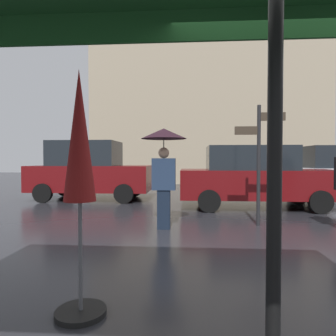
# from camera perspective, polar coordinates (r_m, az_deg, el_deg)

# --- Properties ---
(ground_plane) EXTENTS (60.00, 60.00, 0.00)m
(ground_plane) POSITION_cam_1_polar(r_m,az_deg,el_deg) (3.49, 24.17, -23.04)
(ground_plane) COLOR #26262B
(folded_patio_umbrella_near) EXTENTS (0.47, 0.47, 2.28)m
(folded_patio_umbrella_near) POSITION_cam_1_polar(r_m,az_deg,el_deg) (2.91, -16.25, 2.63)
(folded_patio_umbrella_near) COLOR black
(folded_patio_umbrella_near) RESTS_ON ground
(pedestrian_with_umbrella) EXTENTS (0.95, 0.95, 2.09)m
(pedestrian_with_umbrella) POSITION_cam_1_polar(r_m,az_deg,el_deg) (6.31, -0.80, 2.93)
(pedestrian_with_umbrella) COLOR black
(pedestrian_with_umbrella) RESTS_ON ground
(parked_car_left) EXTENTS (4.55, 1.91, 1.85)m
(parked_car_left) POSITION_cam_1_polar(r_m,az_deg,el_deg) (9.43, 16.00, -1.56)
(parked_car_left) COLOR #590C0F
(parked_car_left) RESTS_ON ground
(parked_car_distant) EXTENTS (4.24, 2.03, 2.10)m
(parked_car_distant) POSITION_cam_1_polar(r_m,az_deg,el_deg) (11.36, -14.46, -0.48)
(parked_car_distant) COLOR #590C0F
(parked_car_distant) RESTS_ON ground
(street_signpost) EXTENTS (1.08, 0.08, 2.63)m
(street_signpost) POSITION_cam_1_polar(r_m,az_deg,el_deg) (6.92, 16.69, 2.84)
(street_signpost) COLOR black
(street_signpost) RESTS_ON ground
(building_block) EXTENTS (14.19, 2.36, 16.38)m
(building_block) POSITION_cam_1_polar(r_m,az_deg,el_deg) (20.18, 7.42, 21.09)
(building_block) COLOR gray
(building_block) RESTS_ON ground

